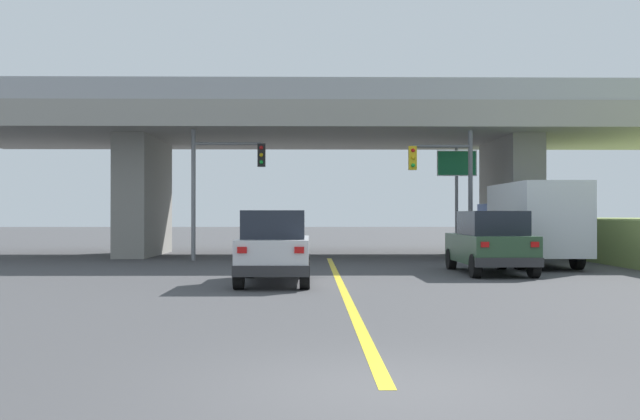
{
  "coord_description": "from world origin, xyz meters",
  "views": [
    {
      "loc": [
        -0.85,
        -8.13,
        1.91
      ],
      "look_at": [
        -0.46,
        19.69,
        2.08
      ],
      "focal_mm": 42.11,
      "sensor_mm": 36.0,
      "label": 1
    }
  ],
  "objects_px": {
    "traffic_signal_nearside": "(449,179)",
    "traffic_signal_farside": "(217,175)",
    "suv_crossing": "(490,242)",
    "highway_sign": "(457,175)",
    "suv_lead": "(275,247)",
    "box_truck": "(531,222)"
  },
  "relations": [
    {
      "from": "box_truck",
      "to": "highway_sign",
      "type": "relative_size",
      "value": 1.53
    },
    {
      "from": "highway_sign",
      "to": "suv_crossing",
      "type": "bearing_deg",
      "value": -94.23
    },
    {
      "from": "traffic_signal_nearside",
      "to": "traffic_signal_farside",
      "type": "distance_m",
      "value": 9.51
    },
    {
      "from": "suv_crossing",
      "to": "traffic_signal_farside",
      "type": "height_order",
      "value": "traffic_signal_farside"
    },
    {
      "from": "suv_lead",
      "to": "highway_sign",
      "type": "relative_size",
      "value": 0.95
    },
    {
      "from": "suv_lead",
      "to": "traffic_signal_farside",
      "type": "bearing_deg",
      "value": 105.47
    },
    {
      "from": "suv_crossing",
      "to": "traffic_signal_nearside",
      "type": "relative_size",
      "value": 0.9
    },
    {
      "from": "suv_crossing",
      "to": "box_truck",
      "type": "xyz_separation_m",
      "value": [
        2.44,
        3.81,
        0.6
      ]
    },
    {
      "from": "traffic_signal_farside",
      "to": "box_truck",
      "type": "bearing_deg",
      "value": -14.57
    },
    {
      "from": "suv_lead",
      "to": "traffic_signal_nearside",
      "type": "relative_size",
      "value": 0.88
    },
    {
      "from": "box_truck",
      "to": "traffic_signal_nearside",
      "type": "distance_m",
      "value": 3.89
    },
    {
      "from": "suv_lead",
      "to": "traffic_signal_nearside",
      "type": "distance_m",
      "value": 11.76
    },
    {
      "from": "suv_lead",
      "to": "traffic_signal_farside",
      "type": "distance_m",
      "value": 10.99
    },
    {
      "from": "suv_lead",
      "to": "traffic_signal_farside",
      "type": "relative_size",
      "value": 0.81
    },
    {
      "from": "suv_crossing",
      "to": "box_truck",
      "type": "bearing_deg",
      "value": 56.48
    },
    {
      "from": "suv_lead",
      "to": "box_truck",
      "type": "relative_size",
      "value": 0.62
    },
    {
      "from": "traffic_signal_nearside",
      "to": "highway_sign",
      "type": "xyz_separation_m",
      "value": [
        0.84,
        2.73,
        0.29
      ]
    },
    {
      "from": "suv_lead",
      "to": "highway_sign",
      "type": "height_order",
      "value": "highway_sign"
    },
    {
      "from": "suv_crossing",
      "to": "highway_sign",
      "type": "xyz_separation_m",
      "value": [
        0.65,
        8.81,
        2.63
      ]
    },
    {
      "from": "highway_sign",
      "to": "suv_lead",
      "type": "bearing_deg",
      "value": -121.53
    },
    {
      "from": "traffic_signal_farside",
      "to": "highway_sign",
      "type": "xyz_separation_m",
      "value": [
        10.31,
        1.86,
        0.09
      ]
    },
    {
      "from": "box_truck",
      "to": "traffic_signal_farside",
      "type": "height_order",
      "value": "traffic_signal_farside"
    }
  ]
}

